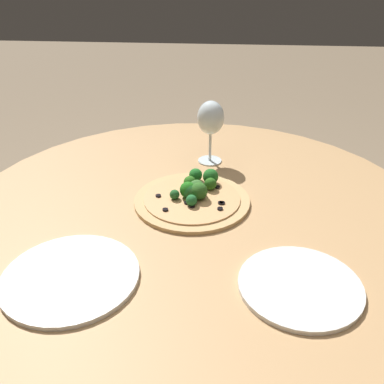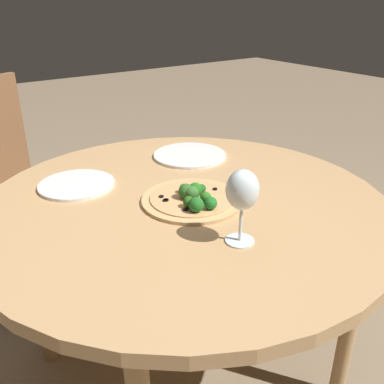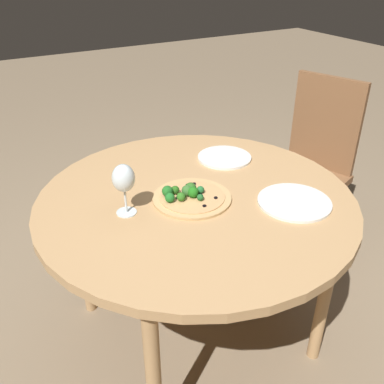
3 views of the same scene
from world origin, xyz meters
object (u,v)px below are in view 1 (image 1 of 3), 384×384
wine_glass (211,119)px  plate_near (300,286)px  plate_far (71,277)px  pizza (193,196)px

wine_glass → plate_near: size_ratio=0.80×
plate_near → plate_far: size_ratio=0.88×
wine_glass → pizza: bearing=-97.2°
pizza → plate_near: bearing=-53.2°
plate_near → pizza: bearing=126.8°
pizza → plate_far: bearing=-124.0°
wine_glass → plate_near: wine_glass is taller
pizza → wine_glass: (0.03, 0.24, 0.12)m
pizza → wine_glass: wine_glass is taller
wine_glass → plate_far: bearing=-113.7°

